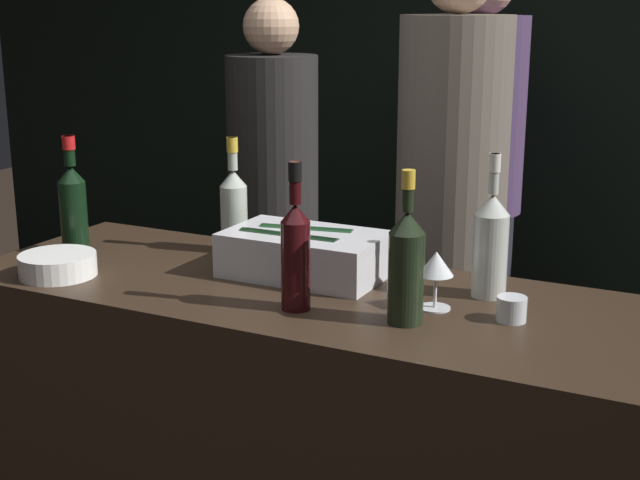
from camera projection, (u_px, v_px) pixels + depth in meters
wall_back_chalkboard at (535, 61)px, 3.96m from camera, size 6.40×0.06×2.80m
bar_counter at (314, 465)px, 2.33m from camera, size 1.86×0.65×0.96m
ice_bin_with_bottles at (304, 252)px, 2.31m from camera, size 0.41×0.25×0.12m
bowl_white at (58, 264)px, 2.31m from camera, size 0.20×0.20×0.06m
wine_glass at (436, 266)px, 2.04m from camera, size 0.08×0.08×0.14m
candle_votive at (512, 309)px, 1.98m from camera, size 0.07×0.07×0.06m
red_wine_bottle_burgundy at (73, 205)px, 2.50m from camera, size 0.08×0.08×0.33m
red_wine_bottle_black_foil at (296, 251)px, 2.03m from camera, size 0.07×0.07×0.35m
rose_wine_bottle at (234, 207)px, 2.51m from camera, size 0.08×0.08×0.33m
white_wine_bottle at (491, 242)px, 2.12m from camera, size 0.08×0.08×0.35m
champagne_bottle at (406, 263)px, 1.95m from camera, size 0.08×0.08×0.34m
person_in_hoodie at (478, 167)px, 3.54m from camera, size 0.35×0.35×1.82m
person_blond_tee at (273, 193)px, 3.47m from camera, size 0.35×0.35×1.67m
person_grey_polo at (451, 205)px, 2.85m from camera, size 0.35×0.35×1.83m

